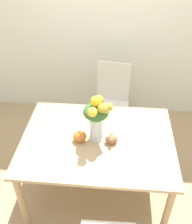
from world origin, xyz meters
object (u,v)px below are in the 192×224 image
pumpkin (80,136)px  dining_chair_near_window (111,102)px  turkey_figurine (112,138)px  flower_vase (97,117)px

pumpkin → dining_chair_near_window: dining_chair_near_window is taller
turkey_figurine → dining_chair_near_window: dining_chair_near_window is taller
pumpkin → flower_vase: bearing=9.5°
dining_chair_near_window → pumpkin: bearing=-95.8°
flower_vase → dining_chair_near_window: 1.05m
flower_vase → turkey_figurine: flower_vase is taller
pumpkin → turkey_figurine: bearing=1.7°
flower_vase → dining_chair_near_window: bearing=84.2°
pumpkin → turkey_figurine: pumpkin is taller
pumpkin → dining_chair_near_window: (0.24, 0.94, -0.28)m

